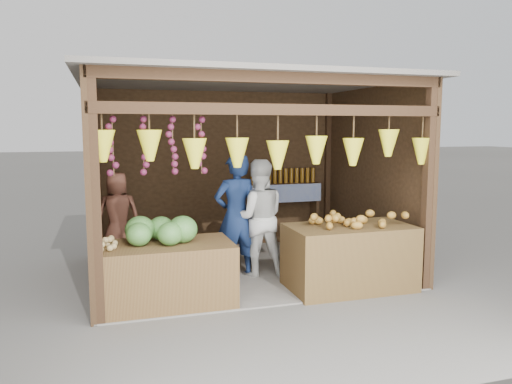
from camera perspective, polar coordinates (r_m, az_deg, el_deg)
ground at (r=7.14m, az=-1.36°, el=-8.96°), size 80.00×80.00×0.00m
stall_structure at (r=6.82m, az=-1.57°, el=4.49°), size 4.30×3.30×2.66m
back_shelf at (r=8.48m, az=3.14°, el=-0.35°), size 1.25×0.32×1.32m
counter_left at (r=5.82m, az=-10.08°, el=-9.23°), size 1.47×0.85×0.71m
counter_right at (r=6.38m, az=10.61°, el=-7.33°), size 1.54×0.85×0.80m
stool at (r=6.99m, az=-15.30°, el=-8.32°), size 0.32×0.32×0.30m
man_standing at (r=6.66m, az=-2.30°, el=-2.77°), size 0.65×0.47×1.67m
woman_standing at (r=6.76m, az=0.24°, el=-2.97°), size 0.85×0.71×1.59m
vendor_seated at (r=6.84m, az=-15.50°, el=-2.50°), size 0.58×0.40×1.14m
melon_pile at (r=5.73m, az=-10.91°, el=-4.21°), size 1.00×0.50×0.32m
tanfruit_pile at (r=5.61m, az=-16.54°, el=-5.62°), size 0.34×0.40×0.13m
mango_pile at (r=6.32m, az=11.54°, el=-2.77°), size 1.40×0.64×0.22m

